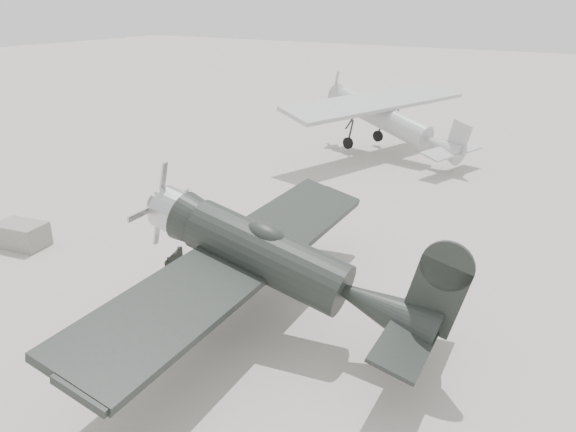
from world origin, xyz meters
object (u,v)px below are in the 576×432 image
at_px(lowwing_monoplane, 281,263).
at_px(sign_board, 175,272).
at_px(highwing_monoplane, 388,114).
at_px(equipment_block, 22,235).

relative_size(lowwing_monoplane, sign_board, 7.68).
distance_m(lowwing_monoplane, highwing_monoplane, 17.26).
bearing_deg(equipment_block, sign_board, -0.00).
bearing_deg(sign_board, highwing_monoplane, 74.89).
bearing_deg(equipment_block, lowwing_monoplane, 1.01).
height_order(highwing_monoplane, sign_board, highwing_monoplane).
relative_size(lowwing_monoplane, highwing_monoplane, 0.91).
xyz_separation_m(equipment_block, sign_board, (6.72, -0.00, 0.45)).
relative_size(lowwing_monoplane, equipment_block, 6.85).
xyz_separation_m(lowwing_monoplane, equipment_block, (-9.97, -0.18, -1.47)).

